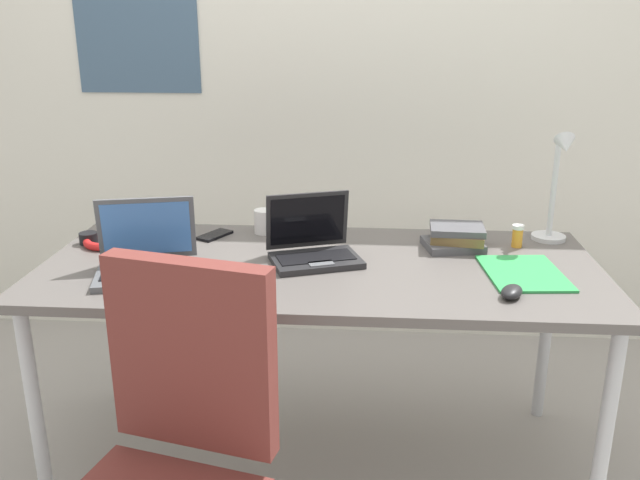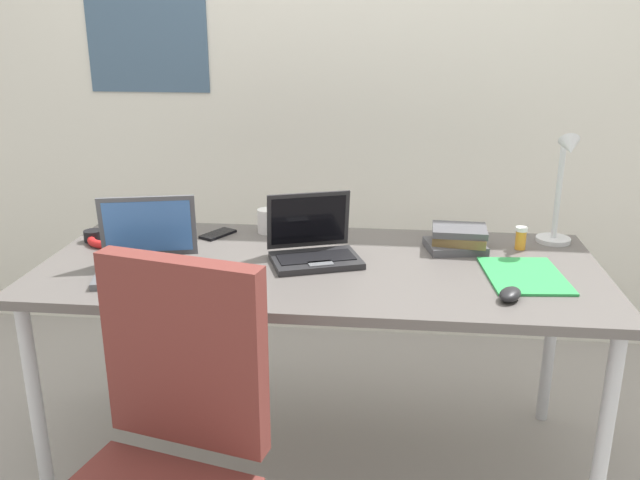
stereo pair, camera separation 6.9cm
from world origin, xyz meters
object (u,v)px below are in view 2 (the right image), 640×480
(computer_mouse, at_px, (510,294))
(paper_folder_near_lamp, at_px, (524,276))
(headphones, at_px, (114,238))
(pill_bottle, at_px, (521,238))
(laptop_mid_desk, at_px, (314,247))
(coffee_mug, at_px, (268,221))
(laptop_front_left, at_px, (147,258))
(book_stack, at_px, (458,239))
(cell_phone, at_px, (218,234))
(desk_lamp, at_px, (561,190))

(computer_mouse, bearing_deg, paper_folder_near_lamp, 94.27)
(headphones, height_order, pill_bottle, pill_bottle)
(laptop_mid_desk, relative_size, coffee_mug, 2.99)
(laptop_mid_desk, distance_m, coffee_mug, 0.34)
(laptop_front_left, distance_m, laptop_mid_desk, 0.53)
(laptop_mid_desk, distance_m, headphones, 0.74)
(paper_folder_near_lamp, bearing_deg, headphones, 172.22)
(laptop_front_left, relative_size, book_stack, 1.57)
(computer_mouse, xyz_separation_m, cell_phone, (-0.97, 0.49, -0.01))
(book_stack, relative_size, paper_folder_near_lamp, 0.72)
(laptop_front_left, xyz_separation_m, headphones, (-0.23, 0.27, -0.03))
(computer_mouse, xyz_separation_m, book_stack, (-0.11, 0.42, 0.02))
(laptop_mid_desk, bearing_deg, pill_bottle, 14.88)
(laptop_front_left, relative_size, computer_mouse, 3.66)
(computer_mouse, bearing_deg, laptop_front_left, -159.71)
(computer_mouse, relative_size, book_stack, 0.43)
(laptop_mid_desk, distance_m, book_stack, 0.50)
(book_stack, bearing_deg, laptop_front_left, -161.98)
(coffee_mug, bearing_deg, book_stack, -10.41)
(desk_lamp, distance_m, coffee_mug, 1.04)
(coffee_mug, bearing_deg, laptop_front_left, -124.18)
(cell_phone, height_order, book_stack, book_stack)
(coffee_mug, bearing_deg, paper_folder_near_lamp, -22.64)
(desk_lamp, height_order, headphones, desk_lamp)
(coffee_mug, bearing_deg, headphones, -162.11)
(cell_phone, bearing_deg, book_stack, 24.14)
(cell_phone, relative_size, pill_bottle, 1.72)
(cell_phone, bearing_deg, desk_lamp, 29.76)
(laptop_front_left, xyz_separation_m, book_stack, (0.98, 0.32, -0.01))
(desk_lamp, height_order, coffee_mug, desk_lamp)
(desk_lamp, xyz_separation_m, laptop_front_left, (-1.33, -0.41, -0.15))
(computer_mouse, bearing_deg, coffee_mug, 170.97)
(headphones, distance_m, book_stack, 1.21)
(book_stack, distance_m, paper_folder_near_lamp, 0.30)
(pill_bottle, distance_m, book_stack, 0.22)
(computer_mouse, height_order, headphones, headphones)
(headphones, relative_size, book_stack, 0.96)
(headphones, height_order, book_stack, book_stack)
(desk_lamp, distance_m, book_stack, 0.39)
(laptop_front_left, xyz_separation_m, laptop_mid_desk, (0.50, 0.17, -0.00))
(laptop_front_left, distance_m, pill_bottle, 1.25)
(cell_phone, bearing_deg, coffee_mug, 46.23)
(cell_phone, bearing_deg, headphones, -133.21)
(desk_lamp, xyz_separation_m, pill_bottle, (-0.13, -0.06, -0.16))
(paper_folder_near_lamp, relative_size, coffee_mug, 2.74)
(laptop_front_left, distance_m, coffee_mug, 0.54)
(laptop_front_left, xyz_separation_m, coffee_mug, (0.30, 0.44, -0.00))
(computer_mouse, xyz_separation_m, pill_bottle, (0.10, 0.45, 0.02))
(pill_bottle, height_order, coffee_mug, coffee_mug)
(laptop_front_left, relative_size, laptop_mid_desk, 1.04)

